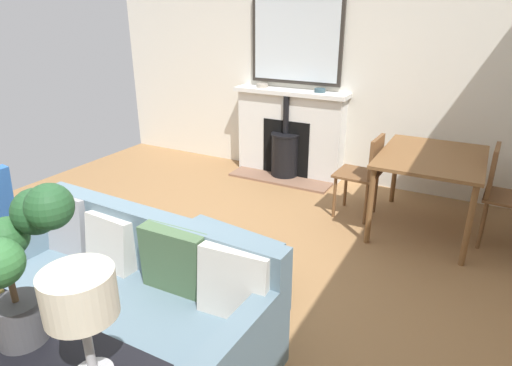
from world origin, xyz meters
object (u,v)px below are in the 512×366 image
ottoman (215,261)px  dining_chair_by_back_wall (501,189)px  mantel_bowl_near (262,85)px  dining_table (431,164)px  table_lamp_far_end (80,299)px  mantel_bowl_far (320,90)px  dining_chair_near_fireplace (366,170)px  potted_plant (3,249)px  sofa (124,303)px  fireplace (289,138)px

ottoman → dining_chair_by_back_wall: 2.52m
mantel_bowl_near → dining_table: (0.79, 2.14, -0.43)m
table_lamp_far_end → dining_table: 3.38m
mantel_bowl_near → dining_chair_by_back_wall: size_ratio=0.16×
mantel_bowl_far → table_lamp_far_end: 4.13m
ottoman → dining_chair_near_fireplace: 1.86m
dining_table → dining_chair_near_fireplace: dining_chair_near_fireplace is taller
potted_plant → dining_chair_near_fireplace: bearing=172.0°
mantel_bowl_near → table_lamp_far_end: table_lamp_far_end is taller
sofa → dining_chair_near_fireplace: dining_chair_near_fireplace is taller
sofa → table_lamp_far_end: (0.74, 0.63, 0.73)m
mantel_bowl_near → sofa: 3.51m
potted_plant → ottoman: bearing=-173.8°
mantel_bowl_near → dining_chair_near_fireplace: (0.79, 1.55, -0.59)m
fireplace → dining_table: 1.91m
table_lamp_far_end → potted_plant: (0.00, -0.37, 0.08)m
fireplace → dining_chair_near_fireplace: (0.76, 1.16, 0.02)m
mantel_bowl_near → table_lamp_far_end: 4.32m
ottoman → dining_chair_near_fireplace: size_ratio=1.08×
fireplace → sofa: bearing=7.5°
sofa → dining_table: bearing=152.7°
dining_chair_by_back_wall → ottoman: bearing=-45.9°
mantel_bowl_near → mantel_bowl_far: 0.75m
mantel_bowl_far → dining_chair_by_back_wall: (0.78, 1.97, -0.56)m
dining_chair_near_fireplace → potted_plant: bearing=-8.0°
dining_chair_near_fireplace → dining_chair_by_back_wall: dining_chair_by_back_wall is taller
ottoman → dining_chair_by_back_wall: bearing=134.1°
fireplace → dining_chair_near_fireplace: fireplace is taller
sofa → dining_chair_by_back_wall: 3.18m
mantel_bowl_near → dining_chair_by_back_wall: (0.78, 2.72, -0.56)m
table_lamp_far_end → dining_chair_near_fireplace: table_lamp_far_end is taller
mantel_bowl_near → table_lamp_far_end: size_ratio=0.34×
table_lamp_far_end → sofa: bearing=-139.3°
potted_plant → dining_table: (-3.28, 1.05, -0.53)m
mantel_bowl_near → dining_chair_near_fireplace: size_ratio=0.17×
potted_plant → dining_chair_by_back_wall: potted_plant is taller
mantel_bowl_far → dining_chair_near_fireplace: mantel_bowl_far is taller
ottoman → dining_chair_near_fireplace: bearing=160.0°
mantel_bowl_far → potted_plant: 4.09m
sofa → potted_plant: size_ratio=2.94×
mantel_bowl_near → mantel_bowl_far: size_ratio=1.11×
mantel_bowl_far → ottoman: (2.52, 0.17, -0.86)m
fireplace → dining_table: fireplace is taller
mantel_bowl_far → dining_chair_near_fireplace: size_ratio=0.15×
mantel_bowl_far → table_lamp_far_end: (4.07, 0.71, 0.01)m
mantel_bowl_near → dining_chair_near_fireplace: bearing=63.0°
sofa → ottoman: size_ratio=2.03×
ottoman → dining_table: size_ratio=0.81×
dining_table → dining_chair_by_back_wall: (-0.00, 0.58, -0.13)m
ottoman → dining_chair_by_back_wall: (-1.74, 1.80, 0.30)m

